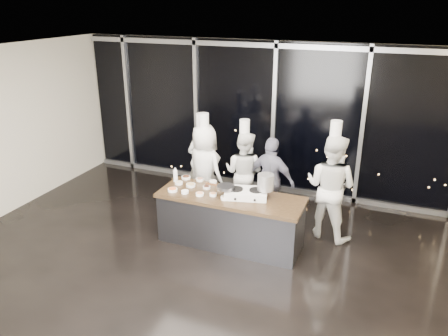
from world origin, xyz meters
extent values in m
plane|color=black|center=(0.00, 0.00, 0.00)|extent=(9.00, 9.00, 0.00)
cube|color=beige|center=(0.00, 3.50, 1.60)|extent=(9.00, 0.02, 3.20)
cube|color=silver|center=(0.00, 0.00, 3.20)|extent=(9.00, 7.00, 0.02)
cube|color=black|center=(0.00, 3.44, 1.60)|extent=(8.90, 0.04, 3.18)
cube|color=#95989E|center=(0.00, 3.39, 3.10)|extent=(8.90, 0.08, 0.10)
cube|color=#95989E|center=(0.00, 3.39, 0.05)|extent=(8.90, 0.08, 0.10)
cube|color=#95989E|center=(-3.60, 3.39, 1.60)|extent=(0.08, 0.08, 3.20)
cube|color=#95989E|center=(-1.80, 3.39, 1.60)|extent=(0.08, 0.08, 3.20)
cube|color=#95989E|center=(0.00, 3.39, 1.60)|extent=(0.08, 0.08, 3.20)
cube|color=#95989E|center=(1.80, 3.39, 1.60)|extent=(0.08, 0.08, 3.20)
cube|color=#353539|center=(0.00, 0.90, 0.42)|extent=(2.40, 0.80, 0.84)
cube|color=#45311D|center=(0.00, 0.90, 0.87)|extent=(2.46, 0.86, 0.06)
cube|color=white|center=(0.25, 0.96, 0.96)|extent=(0.77, 0.58, 0.12)
cylinder|color=black|center=(0.09, 0.92, 1.03)|extent=(0.28, 0.28, 0.02)
cylinder|color=black|center=(0.41, 1.01, 1.03)|extent=(0.28, 0.28, 0.02)
cylinder|color=black|center=(0.15, 0.71, 0.95)|extent=(0.04, 0.03, 0.04)
cylinder|color=black|center=(0.46, 0.79, 0.95)|extent=(0.04, 0.03, 0.04)
cylinder|color=slate|center=(-0.07, 0.86, 1.06)|extent=(0.36, 0.36, 0.05)
cube|color=#4C2B14|center=(-0.32, 0.80, 1.07)|extent=(0.22, 0.08, 0.02)
cylinder|color=#ADADAF|center=(0.55, 1.05, 1.17)|extent=(0.33, 0.33, 0.27)
cylinder|color=white|center=(-0.99, 0.71, 0.92)|extent=(0.16, 0.16, 0.04)
cylinder|color=orange|center=(-0.99, 0.71, 0.94)|extent=(0.13, 0.13, 0.01)
cylinder|color=white|center=(-1.03, 1.01, 0.92)|extent=(0.14, 0.14, 0.04)
cylinder|color=#CBB88F|center=(-1.03, 1.01, 0.94)|extent=(0.11, 0.11, 0.01)
cylinder|color=white|center=(-1.03, 1.29, 0.92)|extent=(0.16, 0.16, 0.04)
cylinder|color=#371B10|center=(-1.03, 1.29, 0.94)|extent=(0.13, 0.13, 0.01)
cylinder|color=white|center=(-0.76, 0.71, 0.92)|extent=(0.13, 0.13, 0.04)
cylinder|color=white|center=(-0.76, 0.71, 0.94)|extent=(0.11, 0.11, 0.01)
cylinder|color=white|center=(-0.79, 1.00, 0.92)|extent=(0.16, 0.16, 0.04)
cylinder|color=tan|center=(-0.79, 1.00, 0.94)|extent=(0.13, 0.13, 0.01)
cylinder|color=white|center=(-0.74, 1.29, 0.92)|extent=(0.13, 0.13, 0.04)
cylinder|color=#8A5945|center=(-0.74, 1.29, 0.94)|extent=(0.11, 0.11, 0.01)
cylinder|color=white|center=(-0.48, 0.72, 0.92)|extent=(0.13, 0.13, 0.04)
cylinder|color=#F39964|center=(-0.48, 0.72, 0.94)|extent=(0.11, 0.11, 0.01)
cylinder|color=white|center=(-0.49, 1.02, 0.92)|extent=(0.13, 0.13, 0.04)
cylinder|color=black|center=(-0.49, 1.02, 0.94)|extent=(0.11, 0.11, 0.01)
cylinder|color=white|center=(-0.48, 1.28, 0.92)|extent=(0.13, 0.13, 0.04)
cylinder|color=beige|center=(-0.48, 1.28, 0.94)|extent=(0.11, 0.11, 0.01)
cylinder|color=white|center=(-0.27, 0.79, 0.92)|extent=(0.12, 0.12, 0.04)
cylinder|color=#C7804F|center=(-0.27, 0.79, 0.94)|extent=(0.10, 0.10, 0.01)
cylinder|color=white|center=(-0.25, 1.05, 0.92)|extent=(0.11, 0.11, 0.04)
cylinder|color=tan|center=(-0.25, 1.05, 0.94)|extent=(0.09, 0.09, 0.01)
cylinder|color=white|center=(-0.03, 0.75, 0.92)|extent=(0.16, 0.16, 0.04)
cylinder|color=#C2B79A|center=(-0.03, 0.75, 0.94)|extent=(0.13, 0.13, 0.01)
cylinder|color=white|center=(0.00, 1.04, 0.92)|extent=(0.16, 0.16, 0.04)
cylinder|color=#9A5E46|center=(0.00, 1.04, 0.94)|extent=(0.13, 0.13, 0.01)
cylinder|color=white|center=(0.21, 0.83, 0.92)|extent=(0.14, 0.14, 0.04)
cylinder|color=#D57C47|center=(0.21, 0.83, 0.94)|extent=(0.11, 0.11, 0.01)
cylinder|color=white|center=(-1.14, 1.10, 1.00)|extent=(0.08, 0.08, 0.21)
cone|color=white|center=(-1.14, 1.10, 1.14)|extent=(0.06, 0.06, 0.07)
imported|color=white|center=(-1.17, 2.29, 0.82)|extent=(0.61, 0.41, 1.64)
cylinder|color=white|center=(-1.17, 2.29, 1.74)|extent=(0.20, 0.20, 0.26)
imported|color=white|center=(-0.93, 1.91, 0.88)|extent=(1.00, 0.83, 1.76)
cylinder|color=white|center=(-0.93, 1.91, 1.86)|extent=(0.25, 0.25, 0.26)
imported|color=white|center=(-0.21, 2.15, 0.82)|extent=(0.85, 0.69, 1.65)
cylinder|color=white|center=(-0.21, 2.15, 1.75)|extent=(0.21, 0.21, 0.26)
imported|color=#141437|center=(0.39, 1.99, 0.82)|extent=(1.03, 0.63, 1.64)
imported|color=white|center=(1.50, 1.81, 0.94)|extent=(1.08, 0.95, 1.88)
cylinder|color=white|center=(1.50, 1.81, 1.98)|extent=(0.24, 0.24, 0.26)
camera|label=1|loc=(2.38, -5.27, 3.97)|focal=35.00mm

